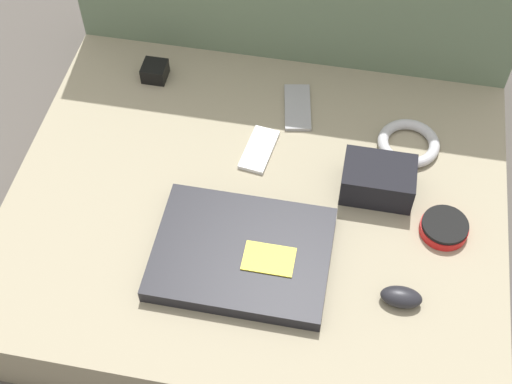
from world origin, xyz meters
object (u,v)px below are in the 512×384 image
at_px(computer_mouse, 401,297).
at_px(phone_silver, 259,150).
at_px(laptop, 240,253).
at_px(camera_pouch, 378,180).
at_px(phone_black, 297,107).
at_px(speaker_puck, 444,228).
at_px(charger_brick, 155,71).

bearing_deg(computer_mouse, phone_silver, 136.30).
relative_size(laptop, camera_pouch, 2.31).
relative_size(computer_mouse, phone_black, 0.53).
xyz_separation_m(laptop, phone_silver, (-0.01, 0.25, -0.01)).
xyz_separation_m(phone_silver, camera_pouch, (0.24, -0.06, 0.03)).
relative_size(phone_silver, camera_pouch, 0.88).
distance_m(computer_mouse, phone_silver, 0.42).
height_order(computer_mouse, speaker_puck, computer_mouse).
xyz_separation_m(camera_pouch, charger_brick, (-0.50, 0.22, -0.02)).
bearing_deg(camera_pouch, computer_mouse, -75.08).
xyz_separation_m(laptop, computer_mouse, (0.29, -0.04, 0.00)).
height_order(computer_mouse, camera_pouch, camera_pouch).
distance_m(laptop, charger_brick, 0.50).
xyz_separation_m(phone_black, camera_pouch, (0.18, -0.19, 0.03)).
bearing_deg(speaker_puck, laptop, -160.68).
distance_m(speaker_puck, camera_pouch, 0.15).
distance_m(phone_silver, camera_pouch, 0.25).
relative_size(phone_silver, phone_black, 0.89).
height_order(phone_silver, camera_pouch, camera_pouch).
height_order(computer_mouse, phone_black, computer_mouse).
bearing_deg(phone_black, phone_silver, -124.19).
bearing_deg(computer_mouse, speaker_puck, 66.94).
bearing_deg(charger_brick, phone_silver, -32.29).
xyz_separation_m(computer_mouse, camera_pouch, (-0.06, 0.23, 0.02)).
bearing_deg(charger_brick, laptop, -56.85).
height_order(laptop, phone_black, laptop).
bearing_deg(laptop, camera_pouch, 40.67).
bearing_deg(speaker_puck, computer_mouse, -113.11).
bearing_deg(phone_black, laptop, -106.89).
relative_size(speaker_puck, phone_silver, 0.74).
xyz_separation_m(laptop, charger_brick, (-0.27, 0.42, 0.00)).
height_order(speaker_puck, camera_pouch, camera_pouch).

